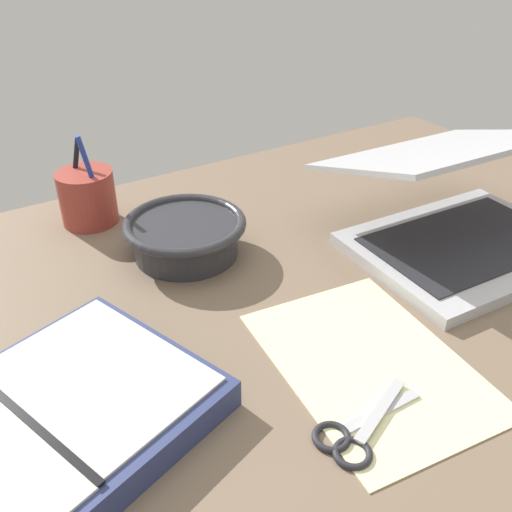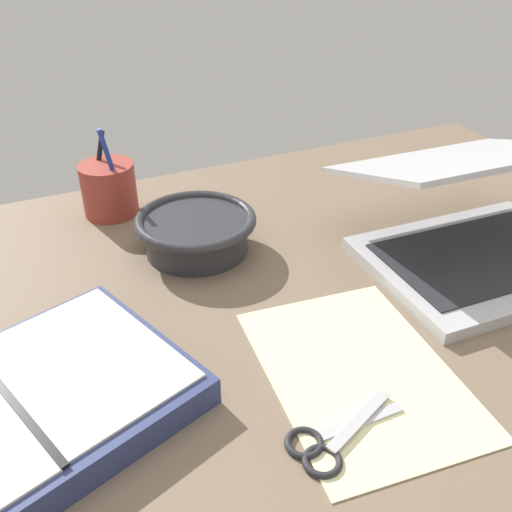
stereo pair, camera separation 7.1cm
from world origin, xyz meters
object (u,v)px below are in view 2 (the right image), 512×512
Objects in this scene: planner at (16,414)px; scissors at (325,444)px; bowl at (196,231)px; laptop at (476,225)px; pen_cup at (109,189)px.

scissors is (26.49, -15.00, -1.47)cm from planner.
scissors is (-1.33, -39.62, -2.92)cm from bowl.
laptop reaches higher than pen_cup.
laptop is 57.44cm from pen_cup.
laptop reaches higher than planner.
laptop is 2.54× the size of scissors.
bowl is 1.15× the size of pen_cup.
bowl is at bearing 22.50° from planner.
bowl is at bearing 154.54° from laptop.
scissors is at bearing -82.49° from pen_cup.
planner is 30.48cm from scissors.
pen_cup is at bearing 143.31° from laptop.
planner is 2.95× the size of scissors.
laptop is 63.79cm from planner.
pen_cup is 46.17cm from planner.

